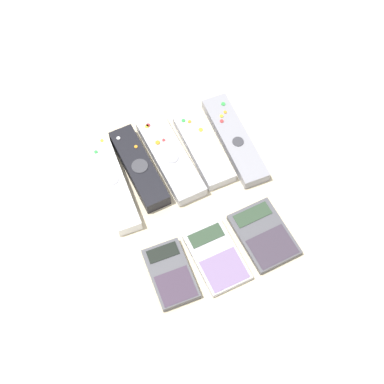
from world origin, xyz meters
TOP-DOWN VIEW (x-y plane):
  - ground_plane at (0.00, 0.00)m, footprint 3.00×3.00m
  - remote_0 at (-0.13, 0.12)m, footprint 0.05×0.21m
  - remote_1 at (-0.07, 0.13)m, footprint 0.06×0.18m
  - remote_2 at (-0.01, 0.13)m, footprint 0.07×0.20m
  - remote_3 at (0.06, 0.12)m, footprint 0.06×0.17m
  - remote_4 at (0.12, 0.12)m, footprint 0.05×0.21m
  - calculator_0 at (-0.09, -0.09)m, footprint 0.07×0.12m
  - calculator_1 at (-0.01, -0.09)m, footprint 0.08×0.13m
  - calculator_2 at (0.09, -0.08)m, footprint 0.09×0.13m

SIDE VIEW (x-z plane):
  - ground_plane at x=0.00m, z-range 0.00..0.00m
  - calculator_1 at x=-0.01m, z-range 0.00..0.01m
  - calculator_2 at x=0.09m, z-range 0.00..0.01m
  - calculator_0 at x=-0.09m, z-range 0.00..0.02m
  - remote_3 at x=0.06m, z-range 0.00..0.02m
  - remote_4 at x=0.12m, z-range 0.00..0.02m
  - remote_2 at x=-0.01m, z-range 0.00..0.03m
  - remote_0 at x=-0.13m, z-range 0.00..0.03m
  - remote_1 at x=-0.07m, z-range 0.00..0.03m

